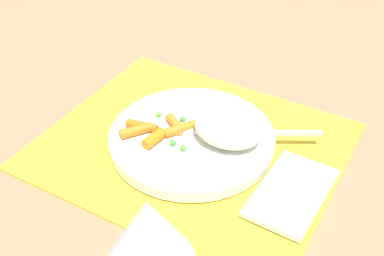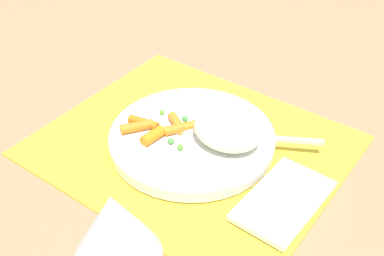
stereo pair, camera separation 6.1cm
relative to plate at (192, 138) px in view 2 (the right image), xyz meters
name	(u,v)px [view 2 (the right image)]	position (x,y,z in m)	size (l,w,h in m)	color
ground_plane	(192,146)	(0.00, 0.00, -0.01)	(2.40, 2.40, 0.00)	#997551
placemat	(192,145)	(0.00, 0.00, -0.01)	(0.41, 0.34, 0.01)	gold
plate	(192,138)	(0.00, 0.00, 0.00)	(0.23, 0.23, 0.02)	white
rice_mound	(227,130)	(-0.05, -0.01, 0.03)	(0.10, 0.08, 0.04)	beige
carrot_portion	(158,127)	(0.04, 0.02, 0.02)	(0.09, 0.08, 0.02)	orange
pea_scatter	(164,129)	(0.03, 0.02, 0.01)	(0.08, 0.06, 0.01)	green
fork	(230,135)	(-0.05, -0.03, 0.01)	(0.19, 0.11, 0.01)	silver
wine_glass	(115,232)	(-0.10, 0.25, 0.11)	(0.08, 0.08, 0.17)	silver
napkin	(284,200)	(-0.16, 0.03, 0.00)	(0.08, 0.13, 0.01)	white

